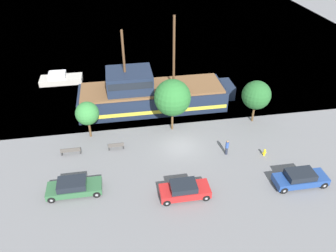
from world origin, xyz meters
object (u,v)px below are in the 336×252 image
parked_car_curb_rear (74,187)px  fire_hydrant (264,152)px  bench_promenade_west (116,146)px  pirate_ship (150,94)px  parked_car_curb_mid (184,190)px  moored_boat_dockside (60,79)px  bench_promenade_east (71,151)px  pedestrian_walking_near (227,147)px  parked_car_curb_front (300,178)px

parked_car_curb_rear → fire_hydrant: size_ratio=6.11×
fire_hydrant → bench_promenade_west: size_ratio=0.48×
pirate_ship → parked_car_curb_mid: (1.12, -15.28, -1.06)m
moored_boat_dockside → parked_car_curb_rear: (3.33, -21.98, 0.13)m
bench_promenade_west → parked_car_curb_rear: bearing=-124.5°
bench_promenade_east → moored_boat_dockside: bearing=99.0°
moored_boat_dockside → pedestrian_walking_near: (18.02, -19.04, 0.29)m
parked_car_curb_mid → pedestrian_walking_near: size_ratio=2.55×
moored_boat_dockside → parked_car_curb_front: (23.15, -24.24, 0.17)m
pedestrian_walking_near → moored_boat_dockside: bearing=133.4°
pirate_ship → bench_promenade_west: bearing=-119.6°
pirate_ship → parked_car_curb_mid: pirate_ship is taller
fire_hydrant → parked_car_curb_rear: bearing=-173.5°
parked_car_curb_rear → bench_promenade_east: size_ratio=2.37×
parked_car_curb_rear → pedestrian_walking_near: (14.69, 2.95, 0.16)m
parked_car_curb_front → pedestrian_walking_near: (-5.13, 5.20, 0.12)m
fire_hydrant → pedestrian_walking_near: bearing=167.2°
bench_promenade_west → pedestrian_walking_near: pedestrian_walking_near is taller
fire_hydrant → bench_promenade_west: (-14.57, 3.43, 0.02)m
bench_promenade_east → bench_promenade_west: 4.51m
moored_boat_dockside → bench_promenade_west: 17.93m
pirate_ship → parked_car_curb_mid: bearing=-85.8°
parked_car_curb_mid → fire_hydrant: bearing=24.2°
fire_hydrant → pedestrian_walking_near: pedestrian_walking_near is taller
pirate_ship → parked_car_curb_rear: pirate_ship is taller
bench_promenade_west → parked_car_curb_mid: bearing=-53.4°
moored_boat_dockside → bench_promenade_east: 16.73m
parked_car_curb_mid → pedestrian_walking_near: pedestrian_walking_near is taller
parked_car_curb_front → bench_promenade_east: size_ratio=2.41×
bench_promenade_west → fire_hydrant: bearing=-13.3°
pirate_ship → pedestrian_walking_near: (6.46, -10.40, -0.92)m
moored_boat_dockside → bench_promenade_east: (2.62, -16.52, -0.12)m
bench_promenade_east → pedestrian_walking_near: size_ratio=1.17×
parked_car_curb_front → pedestrian_walking_near: 7.31m
fire_hydrant → moored_boat_dockside: bearing=137.5°
bench_promenade_east → bench_promenade_west: bearing=1.0°
bench_promenade_east → parked_car_curb_mid: bearing=-36.3°
parked_car_curb_front → parked_car_curb_mid: parked_car_curb_front is taller
pirate_ship → bench_promenade_east: 12.00m
parked_car_curb_rear → moored_boat_dockside: bearing=98.6°
parked_car_curb_mid → bench_promenade_east: size_ratio=2.18×
parked_car_curb_rear → parked_car_curb_front: bearing=-6.5°
parked_car_curb_front → bench_promenade_east: 21.93m
bench_promenade_west → pedestrian_walking_near: size_ratio=0.94×
pirate_ship → bench_promenade_east: bearing=-138.6°
parked_car_curb_rear → bench_promenade_east: bearing=97.4°
fire_hydrant → bench_promenade_east: bench_promenade_east is taller
parked_car_curb_front → bench_promenade_west: (-16.01, 7.80, -0.30)m
parked_car_curb_mid → parked_car_curb_front: bearing=-1.8°
pedestrian_walking_near → bench_promenade_east: bearing=170.7°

